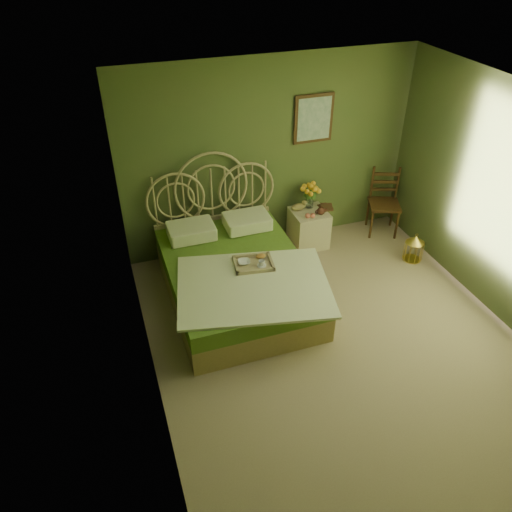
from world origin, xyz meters
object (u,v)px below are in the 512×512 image
object	(u,v)px
bed	(236,275)
birdcage	(414,248)
nightstand	(309,222)
chair	(382,197)

from	to	relation	value
bed	birdcage	size ratio (longest dim) A/B	6.38
nightstand	chair	world-z (taller)	chair
nightstand	chair	bearing A→B (deg)	1.14
chair	birdcage	world-z (taller)	chair
bed	chair	size ratio (longest dim) A/B	2.49
bed	chair	world-z (taller)	bed
bed	birdcage	world-z (taller)	bed
bed	nightstand	size ratio (longest dim) A/B	2.50
chair	birdcage	distance (m)	0.93
bed	birdcage	bearing A→B (deg)	-0.68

